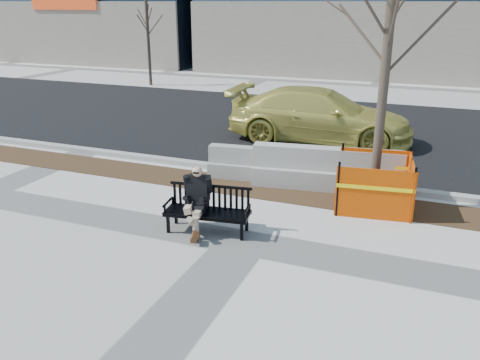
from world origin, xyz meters
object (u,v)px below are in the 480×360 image
(tree_fence, at_px, (372,206))
(jersey_barrier_left, at_px, (265,180))
(jersey_barrier_right, at_px, (326,188))
(seated_man, at_px, (198,229))
(sedan, at_px, (319,141))
(bench, at_px, (208,231))

(tree_fence, distance_m, jersey_barrier_left, 2.69)
(jersey_barrier_left, xyz_separation_m, jersey_barrier_right, (1.46, -0.02, 0.00))
(seated_man, xyz_separation_m, sedan, (0.63, 7.00, 0.00))
(bench, height_order, jersey_barrier_right, jersey_barrier_right)
(sedan, bearing_deg, seated_man, 172.30)
(bench, distance_m, jersey_barrier_left, 3.09)
(bench, relative_size, jersey_barrier_right, 0.48)
(bench, distance_m, tree_fence, 3.56)
(bench, distance_m, seated_man, 0.21)
(jersey_barrier_right, bearing_deg, seated_man, -127.49)
(tree_fence, xyz_separation_m, sedan, (-2.23, 4.63, 0.00))
(tree_fence, bearing_deg, jersey_barrier_left, 164.86)
(seated_man, bearing_deg, jersey_barrier_left, 76.65)
(tree_fence, relative_size, jersey_barrier_right, 1.68)
(seated_man, relative_size, sedan, 0.22)
(seated_man, height_order, sedan, sedan)
(seated_man, bearing_deg, sedan, 76.38)
(jersey_barrier_left, height_order, jersey_barrier_right, jersey_barrier_right)
(jersey_barrier_right, bearing_deg, bench, -124.28)
(seated_man, distance_m, tree_fence, 3.72)
(seated_man, relative_size, tree_fence, 0.22)
(tree_fence, bearing_deg, jersey_barrier_right, 148.77)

